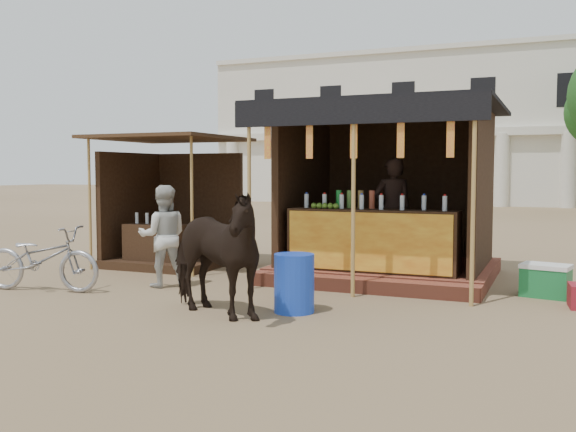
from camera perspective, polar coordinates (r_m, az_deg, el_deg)
The scene contains 9 objects.
ground at distance 8.00m, azimuth -4.51°, elevation -8.62°, with size 120.00×120.00×0.00m, color #846B4C.
main_stall at distance 10.64m, azimuth 8.70°, elevation 0.08°, with size 3.60×3.61×2.78m.
secondary_stall at distance 12.25m, azimuth -10.74°, elevation -0.27°, with size 2.40×2.40×2.38m.
cow at distance 7.75m, azimuth -6.90°, elevation -3.35°, with size 0.82×1.80×1.52m, color black.
motorbike at distance 10.02m, azimuth -21.05°, elevation -3.55°, with size 0.63×1.82×0.95m, color #9798A0.
bystander at distance 9.86m, azimuth -11.04°, elevation -1.76°, with size 0.75×0.58×1.54m, color #BBBCB5.
blue_barrel at distance 7.98m, azimuth 0.55°, elevation -5.99°, with size 0.50×0.50×0.73m, color blue.
cooler at distance 9.65m, azimuth 21.93°, elevation -5.33°, with size 0.72×0.56×0.46m.
background_building at distance 37.36m, azimuth 14.36°, elevation 7.30°, with size 26.00×7.45×8.18m.
Camera 1 is at (3.60, -6.93, 1.75)m, focal length 40.00 mm.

